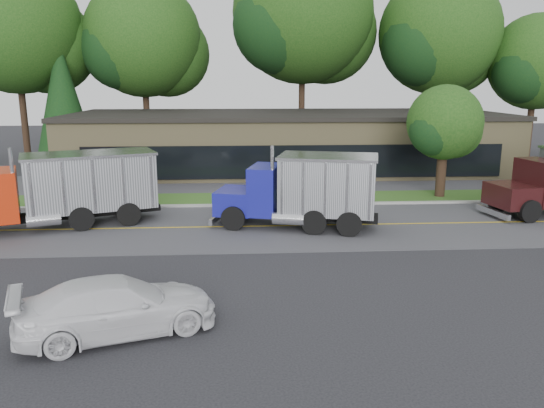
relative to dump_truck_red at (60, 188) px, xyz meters
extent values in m
plane|color=#313136|center=(9.96, -9.55, -1.81)|extent=(140.00, 140.00, 0.00)
cube|color=#5C5C61|center=(9.96, -0.55, -1.81)|extent=(60.00, 8.00, 0.02)
cube|color=gold|center=(9.96, -0.55, -1.81)|extent=(60.00, 0.12, 0.01)
cube|color=#9E9E99|center=(9.96, 3.65, -1.81)|extent=(60.00, 0.30, 0.12)
cube|color=#396522|center=(9.96, 5.45, -1.81)|extent=(60.00, 3.40, 0.03)
cube|color=#5C5C61|center=(9.96, 10.45, -1.81)|extent=(60.00, 7.00, 0.02)
cube|color=#92835A|center=(11.96, 16.45, 0.19)|extent=(32.00, 12.00, 4.00)
cylinder|color=#382619|center=(-10.04, 22.45, 1.14)|extent=(0.56, 0.56, 5.90)
sphere|color=#173F11|center=(-10.04, 22.45, 9.15)|extent=(10.79, 10.79, 10.79)
sphere|color=#173F11|center=(-8.02, 23.80, 7.80)|extent=(8.09, 8.09, 8.09)
cylinder|color=#382619|center=(-0.04, 24.45, 0.96)|extent=(0.56, 0.56, 5.54)
sphere|color=#173F11|center=(-0.04, 24.45, 8.47)|extent=(10.12, 10.12, 10.12)
sphere|color=#173F11|center=(1.86, 25.72, 7.20)|extent=(7.59, 7.59, 7.59)
sphere|color=black|center=(-1.62, 23.50, 7.52)|extent=(6.96, 6.96, 6.96)
cylinder|color=#382619|center=(13.96, 24.45, 1.56)|extent=(0.56, 0.56, 6.74)
sphere|color=#173F11|center=(13.96, 24.45, 10.70)|extent=(12.32, 12.32, 12.32)
sphere|color=#173F11|center=(16.27, 25.99, 9.16)|extent=(9.24, 9.24, 9.24)
sphere|color=black|center=(12.03, 23.30, 9.55)|extent=(8.47, 8.47, 8.47)
cylinder|color=#382619|center=(25.96, 23.45, 1.08)|extent=(0.56, 0.56, 5.78)
sphere|color=#173F11|center=(25.96, 23.45, 8.92)|extent=(10.57, 10.57, 10.57)
sphere|color=#173F11|center=(27.94, 24.77, 7.60)|extent=(7.93, 7.93, 7.93)
sphere|color=black|center=(24.31, 22.46, 7.93)|extent=(7.27, 7.27, 7.27)
cylinder|color=#382619|center=(33.96, 21.45, 0.41)|extent=(0.56, 0.56, 4.45)
sphere|color=#173F11|center=(33.96, 21.45, 6.45)|extent=(8.14, 8.14, 8.14)
sphere|color=black|center=(32.69, 20.69, 5.69)|extent=(5.60, 5.60, 5.60)
cylinder|color=#382619|center=(-6.04, 20.45, -1.31)|extent=(0.44, 0.44, 1.00)
cone|color=black|center=(-6.04, 20.45, 3.78)|extent=(4.48, 4.48, 9.16)
cylinder|color=#382619|center=(19.96, 5.45, -0.65)|extent=(0.56, 0.56, 2.33)
sphere|color=#173F11|center=(19.96, 5.45, 2.51)|extent=(4.26, 4.26, 4.26)
sphere|color=#173F11|center=(20.76, 5.98, 1.98)|extent=(3.19, 3.19, 3.19)
sphere|color=black|center=(19.29, 5.05, 2.11)|extent=(2.93, 2.93, 2.93)
cube|color=black|center=(-0.27, -0.10, -1.24)|extent=(9.27, 4.32, 0.28)
cube|color=silver|center=(1.28, 0.49, 0.21)|extent=(6.22, 4.36, 2.50)
cube|color=silver|center=(1.28, 0.49, 1.51)|extent=(6.41, 4.56, 0.12)
cylinder|color=black|center=(1.26, 1.71, -1.24)|extent=(1.15, 0.72, 1.10)
cylinder|color=black|center=(2.08, -0.44, -1.24)|extent=(1.15, 0.72, 1.10)
cube|color=black|center=(11.03, -0.74, -1.24)|extent=(7.05, 2.72, 0.28)
cube|color=navy|center=(8.07, 0.02, -0.69)|extent=(2.20, 2.65, 1.10)
cube|color=navy|center=(9.40, -0.33, -0.09)|extent=(1.78, 2.63, 2.20)
cube|color=black|center=(8.89, -0.19, 0.31)|extent=(0.58, 2.05, 0.90)
cube|color=silver|center=(12.21, -1.05, 0.21)|extent=(4.69, 3.47, 2.50)
cube|color=silver|center=(12.21, -1.05, 1.51)|extent=(4.87, 3.65, 0.12)
cylinder|color=black|center=(8.51, 1.09, -1.24)|extent=(1.15, 0.61, 1.10)
cylinder|color=black|center=(7.93, -1.14, -1.24)|extent=(1.15, 0.61, 1.10)
cylinder|color=black|center=(12.79, -0.01, -1.24)|extent=(1.15, 0.61, 1.10)
cylinder|color=black|center=(12.22, -2.24, -1.24)|extent=(1.15, 0.61, 1.10)
cube|color=black|center=(21.64, 0.43, -0.69)|extent=(2.19, 2.58, 1.10)
cube|color=black|center=(23.11, 0.68, -0.09)|extent=(1.71, 2.59, 2.20)
cube|color=black|center=(22.54, 0.58, 0.31)|extent=(0.42, 2.08, 0.90)
cylinder|color=black|center=(21.61, 1.59, -1.24)|extent=(1.14, 0.53, 1.10)
cylinder|color=black|center=(22.00, -0.68, -1.24)|extent=(1.14, 0.53, 1.10)
imported|color=silver|center=(4.96, -11.03, -1.06)|extent=(5.62, 3.75, 1.51)
camera|label=1|loc=(8.26, -24.34, 4.75)|focal=35.00mm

